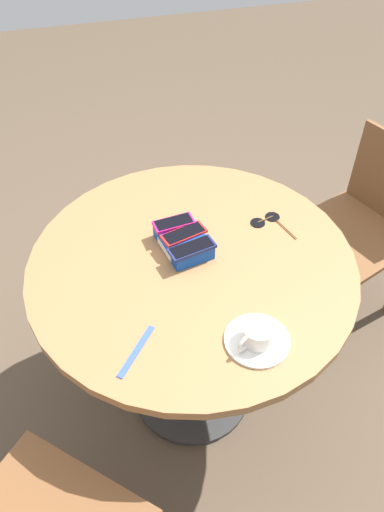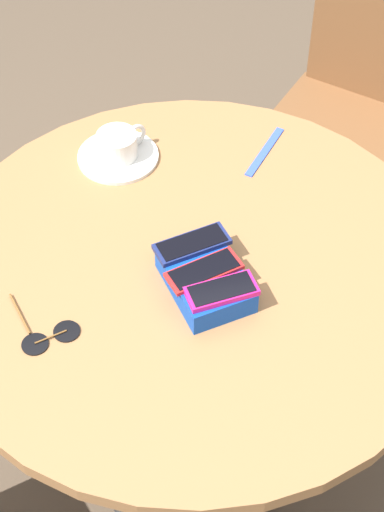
% 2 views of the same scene
% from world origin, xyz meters
% --- Properties ---
extents(ground_plane, '(8.00, 8.00, 0.00)m').
position_xyz_m(ground_plane, '(0.00, 0.00, 0.00)').
color(ground_plane, brown).
extents(round_table, '(0.97, 0.97, 0.75)m').
position_xyz_m(round_table, '(0.00, 0.00, 0.61)').
color(round_table, '#2D2D2D').
rests_on(round_table, ground_plane).
extents(phone_box, '(0.19, 0.15, 0.05)m').
position_xyz_m(phone_box, '(-0.06, -0.01, 0.77)').
color(phone_box, '#0F42AD').
rests_on(phone_box, round_table).
extents(phone_magenta, '(0.07, 0.13, 0.01)m').
position_xyz_m(phone_magenta, '(-0.12, -0.02, 0.80)').
color(phone_magenta, '#D11975').
rests_on(phone_magenta, phone_box).
extents(phone_red, '(0.09, 0.14, 0.01)m').
position_xyz_m(phone_red, '(-0.07, -0.01, 0.80)').
color(phone_red, red).
rests_on(phone_red, phone_box).
extents(phone_navy, '(0.08, 0.15, 0.01)m').
position_xyz_m(phone_navy, '(-0.00, 0.00, 0.80)').
color(phone_navy, navy).
rests_on(phone_navy, phone_box).
extents(saucer, '(0.17, 0.17, 0.01)m').
position_xyz_m(saucer, '(0.32, 0.08, 0.75)').
color(saucer, silver).
rests_on(saucer, round_table).
extents(coffee_cup, '(0.08, 0.11, 0.05)m').
position_xyz_m(coffee_cup, '(0.32, 0.08, 0.78)').
color(coffee_cup, silver).
rests_on(coffee_cup, saucer).
extents(lanyard_strap, '(0.14, 0.12, 0.00)m').
position_xyz_m(lanyard_strap, '(0.27, -0.22, 0.75)').
color(lanyard_strap, blue).
rests_on(lanyard_strap, round_table).
extents(sunglasses, '(0.14, 0.11, 0.01)m').
position_xyz_m(sunglasses, '(-0.11, 0.28, 0.75)').
color(sunglasses, black).
rests_on(sunglasses, round_table).
extents(chair_near_window, '(0.52, 0.52, 0.79)m').
position_xyz_m(chair_near_window, '(-0.29, 0.79, 0.43)').
color(chair_near_window, brown).
rests_on(chair_near_window, ground_plane).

